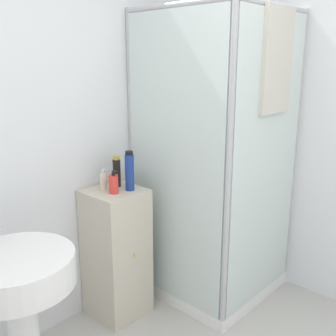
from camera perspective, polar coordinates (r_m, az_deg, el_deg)
name	(u,v)px	position (r m, az deg, el deg)	size (l,w,h in m)	color
wall_back	(21,145)	(2.42, -20.61, 3.18)	(6.40, 0.06, 2.50)	silver
shower_enclosure	(215,221)	(2.95, 6.89, -7.63)	(0.88, 0.91, 2.06)	white
vanity_cabinet	(116,253)	(2.77, -7.50, -12.09)	(0.35, 0.38, 0.90)	beige
sink	(19,290)	(2.10, -20.81, -16.19)	(0.55, 0.55, 0.97)	white
soap_dispenser	(114,184)	(2.52, -7.91, -2.29)	(0.06, 0.06, 0.15)	red
shampoo_bottle_tall_black	(117,172)	(2.64, -7.45, -0.53)	(0.05, 0.05, 0.21)	black
shampoo_bottle_blue	(130,171)	(2.55, -5.60, -0.48)	(0.06, 0.06, 0.26)	navy
lotion_bottle_white	(103,181)	(2.60, -9.36, -1.88)	(0.05, 0.05, 0.14)	beige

